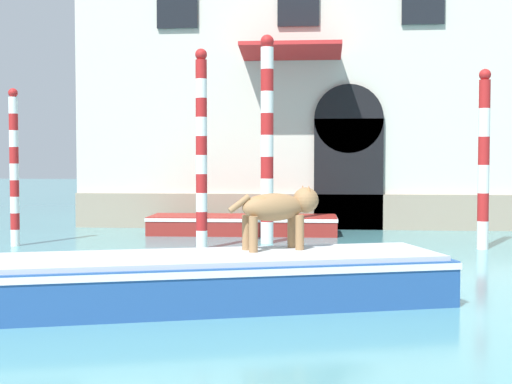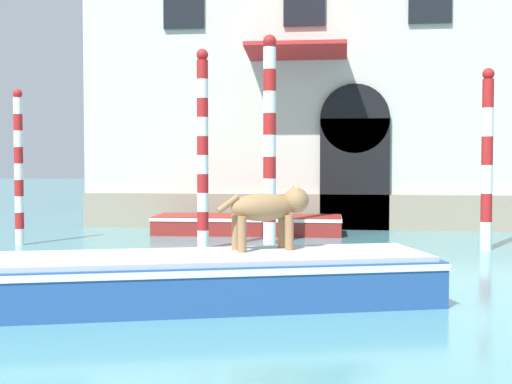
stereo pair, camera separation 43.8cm
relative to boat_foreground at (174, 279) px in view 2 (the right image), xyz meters
The scene contains 7 objects.
boat_foreground is the anchor object (origin of this frame).
dog_on_deck 1.57m from the boat_foreground, 30.43° to the left, with size 1.18×0.74×0.85m.
boat_moored_near_palazzo 8.52m from the boat_foreground, 91.27° to the left, with size 4.59×1.53×0.45m.
mooring_pole_0 6.95m from the boat_foreground, 85.42° to the left, with size 0.29×0.29×4.51m.
mooring_pole_1 7.96m from the boat_foreground, 50.42° to the left, with size 0.24×0.24×3.65m.
mooring_pole_2 5.82m from the boat_foreground, 97.41° to the left, with size 0.24×0.24×4.06m.
mooring_pole_3 7.53m from the boat_foreground, 129.67° to the left, with size 0.20×0.20×3.32m.
Camera 2 is at (3.15, -1.77, 1.86)m, focal length 50.00 mm.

